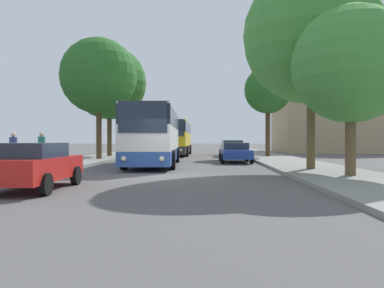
% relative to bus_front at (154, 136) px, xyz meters
% --- Properties ---
extents(ground_plane, '(300.00, 300.00, 0.00)m').
position_rel_bus_front_xyz_m(ground_plane, '(1.43, -6.64, -1.77)').
color(ground_plane, '#565454').
rests_on(ground_plane, ground).
extents(sidewalk_left, '(4.00, 120.00, 0.15)m').
position_rel_bus_front_xyz_m(sidewalk_left, '(-5.57, -6.64, -1.70)').
color(sidewalk_left, gray).
rests_on(sidewalk_left, ground_plane).
extents(sidewalk_right, '(4.00, 120.00, 0.15)m').
position_rel_bus_front_xyz_m(sidewalk_right, '(8.43, -6.64, -1.70)').
color(sidewalk_right, gray).
rests_on(sidewalk_right, ground_plane).
extents(building_right_background, '(17.21, 10.56, 12.62)m').
position_rel_bus_front_xyz_m(building_right_background, '(20.64, 24.60, 4.54)').
color(building_right_background, tan).
rests_on(building_right_background, ground_plane).
extents(bus_front, '(3.06, 10.61, 3.31)m').
position_rel_bus_front_xyz_m(bus_front, '(0.00, 0.00, 0.00)').
color(bus_front, '#2D519E').
rests_on(bus_front, ground_plane).
extents(bus_middle, '(2.78, 11.07, 3.31)m').
position_rel_bus_front_xyz_m(bus_middle, '(0.07, 15.04, 0.00)').
color(bus_middle, '#2D2D2D').
rests_on(bus_middle, ground_plane).
extents(parked_car_left_curb, '(2.11, 4.10, 1.42)m').
position_rel_bus_front_xyz_m(parked_car_left_curb, '(-2.20, -10.92, -1.02)').
color(parked_car_left_curb, red).
rests_on(parked_car_left_curb, ground_plane).
extents(parked_car_right_near, '(2.08, 4.69, 1.33)m').
position_rel_bus_front_xyz_m(parked_car_right_near, '(5.04, 3.28, -1.06)').
color(parked_car_right_near, '#233D9E').
rests_on(parked_car_right_near, ground_plane).
extents(parked_car_right_far, '(2.28, 4.60, 1.50)m').
position_rel_bus_front_xyz_m(parked_car_right_far, '(5.45, 12.28, -0.98)').
color(parked_car_right_far, silver).
rests_on(parked_car_right_far, ground_plane).
extents(pedestrian_waiting_near, '(0.36, 0.36, 1.77)m').
position_rel_bus_front_xyz_m(pedestrian_waiting_near, '(-5.50, -2.87, -0.72)').
color(pedestrian_waiting_near, '#23232D').
rests_on(pedestrian_waiting_near, sidewalk_left).
extents(pedestrian_waiting_far, '(0.36, 0.36, 1.73)m').
position_rel_bus_front_xyz_m(pedestrian_waiting_far, '(-6.42, -3.99, -0.75)').
color(pedestrian_waiting_far, '#23232D').
rests_on(pedestrian_waiting_far, sidewalk_left).
extents(tree_left_near, '(5.57, 5.57, 8.83)m').
position_rel_bus_front_xyz_m(tree_left_near, '(-4.77, 5.03, 4.41)').
color(tree_left_near, '#513D23').
rests_on(tree_left_near, sidewalk_left).
extents(tree_left_far, '(6.40, 6.40, 9.56)m').
position_rel_bus_front_xyz_m(tree_left_far, '(-5.34, 10.19, 4.73)').
color(tree_left_far, '#513D23').
rests_on(tree_left_far, sidewalk_left).
extents(tree_right_near, '(6.42, 6.42, 9.49)m').
position_rel_bus_front_xyz_m(tree_right_near, '(8.05, -4.11, 4.65)').
color(tree_right_near, brown).
rests_on(tree_right_near, sidewalk_right).
extents(tree_right_mid, '(4.02, 4.02, 7.65)m').
position_rel_bus_front_xyz_m(tree_right_mid, '(8.33, 10.03, 3.99)').
color(tree_right_mid, '#47331E').
rests_on(tree_right_mid, sidewalk_right).
extents(tree_right_far, '(4.51, 4.51, 6.53)m').
position_rel_bus_front_xyz_m(tree_right_far, '(8.65, -7.40, 2.64)').
color(tree_right_far, brown).
rests_on(tree_right_far, sidewalk_right).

